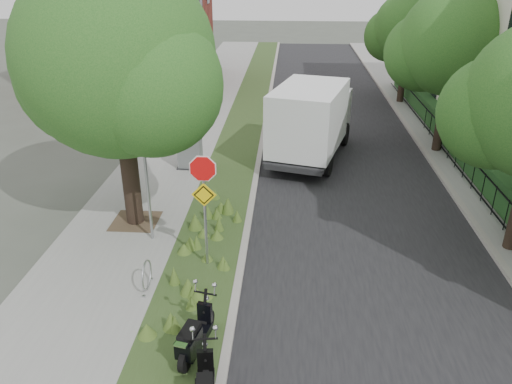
# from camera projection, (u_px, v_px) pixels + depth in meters

# --- Properties ---
(ground) EXTENTS (120.00, 120.00, 0.00)m
(ground) POSITION_uv_depth(u_px,v_px,m) (258.00, 282.00, 12.79)
(ground) COLOR #4C5147
(ground) RESTS_ON ground
(sidewalk_near) EXTENTS (3.50, 60.00, 0.12)m
(sidewalk_near) POSITION_uv_depth(u_px,v_px,m) (177.00, 145.00, 22.06)
(sidewalk_near) COLOR gray
(sidewalk_near) RESTS_ON ground
(verge) EXTENTS (2.00, 60.00, 0.12)m
(verge) POSITION_uv_depth(u_px,v_px,m) (238.00, 146.00, 21.89)
(verge) COLOR #34481E
(verge) RESTS_ON ground
(kerb_near) EXTENTS (0.20, 60.00, 0.13)m
(kerb_near) POSITION_uv_depth(u_px,v_px,m) (261.00, 147.00, 21.83)
(kerb_near) COLOR #9E9991
(kerb_near) RESTS_ON ground
(road) EXTENTS (7.00, 60.00, 0.01)m
(road) POSITION_uv_depth(u_px,v_px,m) (342.00, 150.00, 21.64)
(road) COLOR black
(road) RESTS_ON ground
(kerb_far) EXTENTS (0.20, 60.00, 0.13)m
(kerb_far) POSITION_uv_depth(u_px,v_px,m) (424.00, 150.00, 21.40)
(kerb_far) COLOR #9E9991
(kerb_far) RESTS_ON ground
(footpath_far) EXTENTS (3.20, 60.00, 0.12)m
(footpath_far) POSITION_uv_depth(u_px,v_px,m) (464.00, 151.00, 21.30)
(footpath_far) COLOR gray
(footpath_far) RESTS_ON ground
(street_tree_main) EXTENTS (6.21, 5.54, 7.66)m
(street_tree_main) POSITION_uv_depth(u_px,v_px,m) (116.00, 69.00, 13.59)
(street_tree_main) COLOR black
(street_tree_main) RESTS_ON ground
(bare_post) EXTENTS (0.08, 0.08, 4.00)m
(bare_post) POSITION_uv_depth(u_px,v_px,m) (146.00, 175.00, 13.71)
(bare_post) COLOR #A5A8AD
(bare_post) RESTS_ON ground
(bike_hoop) EXTENTS (0.06, 0.78, 0.77)m
(bike_hoop) POSITION_uv_depth(u_px,v_px,m) (147.00, 275.00, 12.20)
(bike_hoop) COLOR #A5A8AD
(bike_hoop) RESTS_ON ground
(sign_assembly) EXTENTS (0.94, 0.08, 3.22)m
(sign_assembly) POSITION_uv_depth(u_px,v_px,m) (204.00, 189.00, 12.41)
(sign_assembly) COLOR #A5A8AD
(sign_assembly) RESTS_ON ground
(fence_far) EXTENTS (0.04, 24.00, 1.00)m
(fence_far) POSITION_uv_depth(u_px,v_px,m) (443.00, 137.00, 21.10)
(fence_far) COLOR black
(fence_far) RESTS_ON ground
(hedge_far) EXTENTS (1.00, 24.00, 1.10)m
(hedge_far) POSITION_uv_depth(u_px,v_px,m) (459.00, 138.00, 21.06)
(hedge_far) COLOR #17431E
(hedge_far) RESTS_ON footpath_far
(brick_building) EXTENTS (9.40, 10.40, 8.30)m
(brick_building) POSITION_uv_depth(u_px,v_px,m) (130.00, 17.00, 31.46)
(brick_building) COLOR maroon
(brick_building) RESTS_ON ground
(far_tree_b) EXTENTS (4.83, 4.31, 6.56)m
(far_tree_b) POSITION_uv_depth(u_px,v_px,m) (450.00, 47.00, 19.59)
(far_tree_b) COLOR black
(far_tree_b) RESTS_ON ground
(far_tree_c) EXTENTS (4.37, 3.89, 5.93)m
(far_tree_c) POSITION_uv_depth(u_px,v_px,m) (407.00, 32.00, 27.00)
(far_tree_c) COLOR black
(far_tree_c) RESTS_ON ground
(scooter_far) EXTENTS (0.60, 1.68, 0.81)m
(scooter_far) POSITION_uv_depth(u_px,v_px,m) (193.00, 340.00, 10.09)
(scooter_far) COLOR black
(scooter_far) RESTS_ON ground
(box_truck) EXTENTS (3.71, 6.24, 2.65)m
(box_truck) POSITION_uv_depth(u_px,v_px,m) (312.00, 118.00, 20.04)
(box_truck) COLOR #262628
(box_truck) RESTS_ON ground
(utility_cabinet) EXTENTS (1.02, 0.71, 1.32)m
(utility_cabinet) POSITION_uv_depth(u_px,v_px,m) (190.00, 152.00, 19.26)
(utility_cabinet) COLOR #262628
(utility_cabinet) RESTS_ON ground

